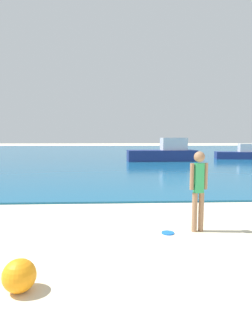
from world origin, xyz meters
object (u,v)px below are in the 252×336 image
beach_ball (19,276)px  person_standing (199,186)px  frisbee (168,233)px  boat_near (164,153)px  boat_far (241,154)px

beach_ball → person_standing: bearing=36.3°
frisbee → beach_ball: 3.04m
boat_near → boat_far: size_ratio=1.35×
boat_far → beach_ball: bearing=68.5°
frisbee → beach_ball: beach_ball is taller
frisbee → beach_ball: bearing=-138.3°
frisbee → boat_near: (3.02, 16.94, 0.69)m
beach_ball → boat_near: bearing=74.4°
boat_far → frisbee: bearing=71.0°
person_standing → boat_near: bearing=-106.4°
frisbee → boat_near: size_ratio=0.05×
person_standing → frisbee: size_ratio=6.50×
frisbee → boat_far: boat_far is taller
frisbee → boat_near: bearing=79.9°
person_standing → beach_ball: bearing=28.0°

